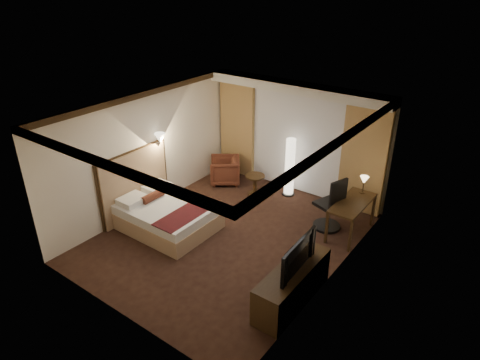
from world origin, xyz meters
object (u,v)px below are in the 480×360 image
Objects in this scene: bed at (168,216)px; armchair at (225,169)px; side_table at (255,185)px; dresser at (292,285)px; floor_lamp at (290,167)px; television at (293,252)px; desk at (351,218)px; office_chair at (329,202)px.

armchair is (-0.37, 2.41, 0.10)m from bed.
side_table is 3.79m from dresser.
bed reaches higher than side_table.
television is at bearing -59.12° from floor_lamp.
office_chair is at bearing -174.17° from desk.
side_table is at bearing 47.63° from armchair.
bed is at bearing -114.60° from floor_lamp.
bed is 2.44m from armchair.
side_table is at bearing 41.08° from television.
dresser is (3.62, -2.82, -0.04)m from armchair.
side_table is at bearing 174.00° from desk.
floor_lamp is at bearing 66.02° from armchair.
floor_lamp is 1.35× the size of television.
floor_lamp reaches higher than dresser.
dresser is 1.58× the size of television.
floor_lamp reaches higher than office_chair.
armchair is 1.01m from side_table.
office_chair is (2.08, -0.32, 0.35)m from side_table.
bed is at bearing -147.19° from desk.
office_chair reaches higher than bed.
desk is at bearing -1.85° from television.
desk is at bearing 32.81° from bed.
bed is 1.47× the size of desk.
armchair is at bearing 174.33° from desk.
office_chair is (1.42, -0.80, -0.13)m from floor_lamp.
floor_lamp is 0.85× the size of dresser.
dresser is at bearing -46.28° from side_table.
dresser is at bearing 14.49° from armchair.
floor_lamp reaches higher than armchair.
dresser reaches higher than side_table.
armchair is 1.45× the size of side_table.
side_table is 0.95m from floor_lamp.
office_chair is 1.12× the size of television.
television is at bearing 14.26° from armchair.
office_chair reaches higher than side_table.
floor_lamp is (1.66, 0.40, 0.36)m from armchair.
dresser is at bearing -58.10° from office_chair.
office_chair reaches higher than desk.
desk is 0.75× the size of dresser.
office_chair is 2.49m from dresser.
armchair is at bearing 49.49° from television.
desk is at bearing -21.58° from floor_lamp.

